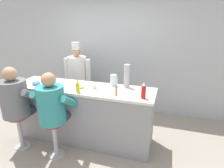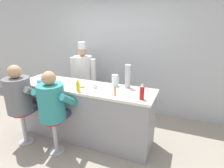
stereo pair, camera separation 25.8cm
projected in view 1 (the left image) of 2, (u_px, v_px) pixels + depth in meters
ground_plane at (76, 149)px, 3.22m from camera, size 20.00×20.00×0.00m
wall_back at (109, 54)px, 4.44m from camera, size 10.00×0.06×2.70m
diner_counter at (83, 113)px, 3.37m from camera, size 2.50×0.68×1.01m
ketchup_bottle_red at (144, 91)px, 2.70m from camera, size 0.07×0.07×0.25m
mustard_bottle_yellow at (78, 87)px, 2.92m from camera, size 0.06×0.06×0.21m
hot_sauce_bottle_orange at (116, 91)px, 2.81m from camera, size 0.03×0.03×0.14m
water_pitcher_clear at (114, 80)px, 3.24m from camera, size 0.13×0.11×0.20m
breakfast_plate at (81, 88)px, 3.11m from camera, size 0.26×0.26×0.05m
cereal_bowl at (36, 84)px, 3.30m from camera, size 0.13×0.13×0.05m
coffee_mug_white at (94, 86)px, 3.12m from camera, size 0.12×0.08×0.08m
cup_stack_steel at (127, 76)px, 3.14m from camera, size 0.10×0.10×0.39m
diner_seated_grey at (16, 100)px, 3.02m from camera, size 0.64×0.63×1.43m
diner_seated_teal at (53, 106)px, 2.83m from camera, size 0.61×0.61×1.40m
cook_in_whites_near at (78, 75)px, 4.26m from camera, size 0.65×0.41×1.66m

